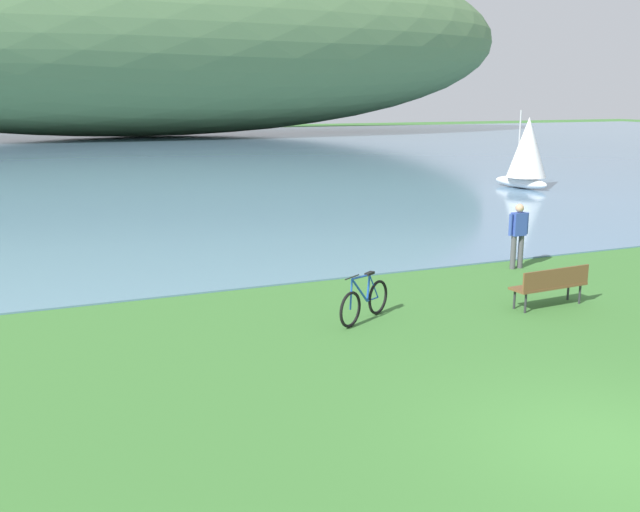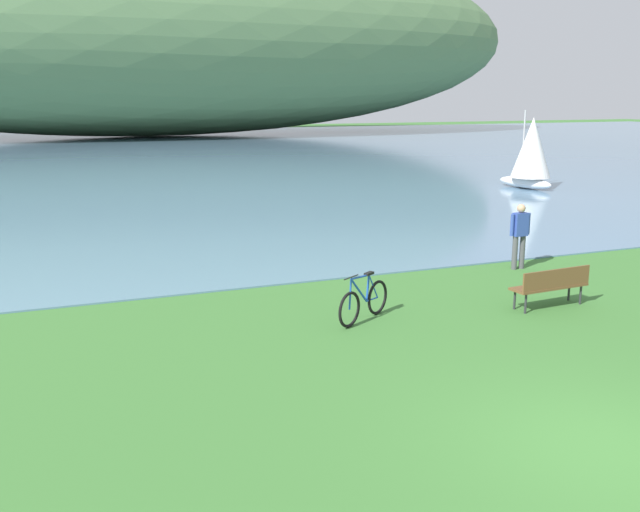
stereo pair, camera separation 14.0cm
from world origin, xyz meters
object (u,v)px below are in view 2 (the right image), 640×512
Objects in this scene: sailboat_nearest_to_shore at (531,152)px; person_at_shoreline at (520,232)px; park_bench_near_camera at (552,284)px; bicycle_leaning_near_bench at (364,302)px.

person_at_shoreline is at bearing -129.03° from sailboat_nearest_to_shore.
park_bench_near_camera is 4.14m from bicycle_leaning_near_bench.
park_bench_near_camera is 3.52m from person_at_shoreline.
park_bench_near_camera is 1.19× the size of bicycle_leaning_near_bench.
park_bench_near_camera is 1.07× the size of person_at_shoreline.
sailboat_nearest_to_shore is at bearing 53.18° from park_bench_near_camera.
sailboat_nearest_to_shore is at bearing 50.97° from person_at_shoreline.
bicycle_leaning_near_bench is 0.41× the size of sailboat_nearest_to_shore.
bicycle_leaning_near_bench is (-4.08, 0.69, -0.12)m from park_bench_near_camera.
park_bench_near_camera is at bearing -116.17° from person_at_shoreline.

